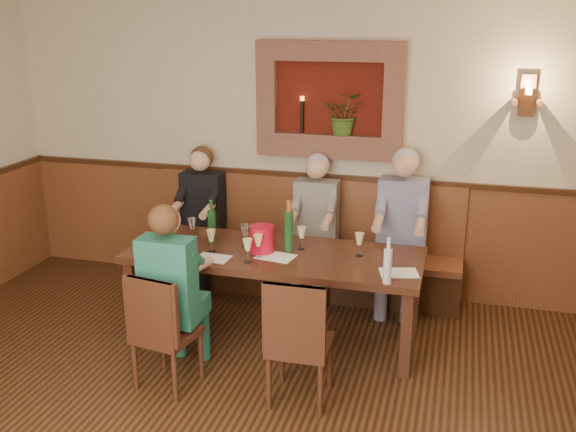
# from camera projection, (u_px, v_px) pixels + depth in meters

# --- Properties ---
(room_shell) EXTENTS (6.04, 6.04, 2.82)m
(room_shell) POSITION_uv_depth(u_px,v_px,m) (167.00, 164.00, 3.18)
(room_shell) COLOR #C4B294
(room_shell) RESTS_ON ground
(wainscoting) EXTENTS (6.02, 6.02, 1.15)m
(wainscoting) POSITION_uv_depth(u_px,v_px,m) (180.00, 392.00, 3.57)
(wainscoting) COLOR brown
(wainscoting) RESTS_ON ground
(wall_niche) EXTENTS (1.36, 0.30, 1.06)m
(wall_niche) POSITION_uv_depth(u_px,v_px,m) (333.00, 105.00, 5.85)
(wall_niche) COLOR #50130B
(wall_niche) RESTS_ON ground
(wall_sconce) EXTENTS (0.25, 0.20, 0.35)m
(wall_sconce) POSITION_uv_depth(u_px,v_px,m) (527.00, 96.00, 5.38)
(wall_sconce) COLOR brown
(wall_sconce) RESTS_ON ground
(dining_table) EXTENTS (2.40, 0.90, 0.75)m
(dining_table) POSITION_uv_depth(u_px,v_px,m) (275.00, 260.00, 5.25)
(dining_table) COLOR black
(dining_table) RESTS_ON ground
(bench) EXTENTS (3.00, 0.45, 1.11)m
(bench) POSITION_uv_depth(u_px,v_px,m) (302.00, 260.00, 6.22)
(bench) COLOR #381E0F
(bench) RESTS_ON ground
(chair_near_left) EXTENTS (0.46, 0.46, 0.90)m
(chair_near_left) POSITION_uv_depth(u_px,v_px,m) (166.00, 353.00, 4.63)
(chair_near_left) COLOR black
(chair_near_left) RESTS_ON ground
(chair_near_right) EXTENTS (0.43, 0.43, 0.94)m
(chair_near_right) POSITION_uv_depth(u_px,v_px,m) (300.00, 365.00, 4.44)
(chair_near_right) COLOR black
(chair_near_right) RESTS_ON ground
(person_bench_left) EXTENTS (0.41, 0.50, 1.39)m
(person_bench_left) POSITION_uv_depth(u_px,v_px,m) (201.00, 230.00, 6.30)
(person_bench_left) COLOR black
(person_bench_left) RESTS_ON ground
(person_bench_mid) EXTENTS (0.40, 0.50, 1.39)m
(person_bench_mid) POSITION_uv_depth(u_px,v_px,m) (314.00, 241.00, 6.01)
(person_bench_mid) COLOR #55514E
(person_bench_mid) RESTS_ON ground
(person_bench_right) EXTENTS (0.44, 0.54, 1.48)m
(person_bench_right) POSITION_uv_depth(u_px,v_px,m) (400.00, 244.00, 5.80)
(person_bench_right) COLOR navy
(person_bench_right) RESTS_ON ground
(person_chair_front) EXTENTS (0.39, 0.48, 1.36)m
(person_chair_front) POSITION_uv_depth(u_px,v_px,m) (175.00, 306.00, 4.70)
(person_chair_front) COLOR #1B535F
(person_chair_front) RESTS_ON ground
(spittoon_bucket) EXTENTS (0.26, 0.26, 0.22)m
(spittoon_bucket) POSITION_uv_depth(u_px,v_px,m) (262.00, 239.00, 5.19)
(spittoon_bucket) COLOR red
(spittoon_bucket) RESTS_ON dining_table
(wine_bottle_green_a) EXTENTS (0.10, 0.10, 0.42)m
(wine_bottle_green_a) POSITION_uv_depth(u_px,v_px,m) (289.00, 230.00, 5.20)
(wine_bottle_green_a) COLOR #19471E
(wine_bottle_green_a) RESTS_ON dining_table
(wine_bottle_green_b) EXTENTS (0.09, 0.09, 0.37)m
(wine_bottle_green_b) POSITION_uv_depth(u_px,v_px,m) (212.00, 225.00, 5.41)
(wine_bottle_green_b) COLOR #19471E
(wine_bottle_green_b) RESTS_ON dining_table
(water_bottle) EXTENTS (0.08, 0.08, 0.35)m
(water_bottle) POSITION_uv_depth(u_px,v_px,m) (388.00, 265.00, 4.58)
(water_bottle) COLOR silver
(water_bottle) RESTS_ON dining_table
(tasting_sheet_a) EXTENTS (0.33, 0.26, 0.00)m
(tasting_sheet_a) POSITION_uv_depth(u_px,v_px,m) (168.00, 245.00, 5.39)
(tasting_sheet_a) COLOR white
(tasting_sheet_a) RESTS_ON dining_table
(tasting_sheet_b) EXTENTS (0.33, 0.26, 0.00)m
(tasting_sheet_b) POSITION_uv_depth(u_px,v_px,m) (276.00, 257.00, 5.12)
(tasting_sheet_b) COLOR white
(tasting_sheet_b) RESTS_ON dining_table
(tasting_sheet_c) EXTENTS (0.32, 0.27, 0.00)m
(tasting_sheet_c) POSITION_uv_depth(u_px,v_px,m) (399.00, 273.00, 4.80)
(tasting_sheet_c) COLOR white
(tasting_sheet_c) RESTS_ON dining_table
(tasting_sheet_d) EXTENTS (0.28, 0.21, 0.00)m
(tasting_sheet_d) POSITION_uv_depth(u_px,v_px,m) (213.00, 258.00, 5.09)
(tasting_sheet_d) COLOR white
(tasting_sheet_d) RESTS_ON dining_table
(wine_glass_0) EXTENTS (0.08, 0.08, 0.19)m
(wine_glass_0) POSITION_uv_depth(u_px,v_px,m) (248.00, 251.00, 4.98)
(wine_glass_0) COLOR #F9E094
(wine_glass_0) RESTS_ON dining_table
(wine_glass_1) EXTENTS (0.08, 0.08, 0.19)m
(wine_glass_1) POSITION_uv_depth(u_px,v_px,m) (167.00, 237.00, 5.29)
(wine_glass_1) COLOR #F9E094
(wine_glass_1) RESTS_ON dining_table
(wine_glass_2) EXTENTS (0.08, 0.08, 0.19)m
(wine_glass_2) POSITION_uv_depth(u_px,v_px,m) (359.00, 245.00, 5.11)
(wine_glass_2) COLOR #F9E094
(wine_glass_2) RESTS_ON dining_table
(wine_glass_3) EXTENTS (0.08, 0.08, 0.19)m
(wine_glass_3) POSITION_uv_depth(u_px,v_px,m) (192.00, 229.00, 5.48)
(wine_glass_3) COLOR white
(wine_glass_3) RESTS_ON dining_table
(wine_glass_4) EXTENTS (0.08, 0.08, 0.19)m
(wine_glass_4) POSITION_uv_depth(u_px,v_px,m) (245.00, 235.00, 5.32)
(wine_glass_4) COLOR white
(wine_glass_4) RESTS_ON dining_table
(wine_glass_5) EXTENTS (0.08, 0.08, 0.19)m
(wine_glass_5) POSITION_uv_depth(u_px,v_px,m) (302.00, 238.00, 5.26)
(wine_glass_5) COLOR #F9E094
(wine_glass_5) RESTS_ON dining_table
(wine_glass_6) EXTENTS (0.08, 0.08, 0.19)m
(wine_glass_6) POSITION_uv_depth(u_px,v_px,m) (258.00, 246.00, 5.08)
(wine_glass_6) COLOR #F9E094
(wine_glass_6) RESTS_ON dining_table
(wine_glass_7) EXTENTS (0.08, 0.08, 0.19)m
(wine_glass_7) POSITION_uv_depth(u_px,v_px,m) (211.00, 241.00, 5.19)
(wine_glass_7) COLOR #F9E094
(wine_glass_7) RESTS_ON dining_table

